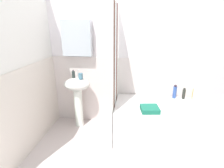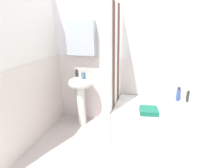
# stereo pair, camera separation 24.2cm
# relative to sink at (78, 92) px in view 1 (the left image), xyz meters

# --- Properties ---
(wall_back_tiled) EXTENTS (3.60, 0.18, 2.40)m
(wall_back_tiled) POSITION_rel_sink_xyz_m (0.99, 0.23, 0.50)
(wall_back_tiled) COLOR white
(wall_back_tiled) RESTS_ON ground_plane
(wall_left_tiled) EXTENTS (0.07, 1.81, 2.40)m
(wall_left_tiled) POSITION_rel_sink_xyz_m (-0.51, -0.69, 0.47)
(wall_left_tiled) COLOR white
(wall_left_tiled) RESTS_ON ground_plane
(sink) EXTENTS (0.44, 0.34, 0.88)m
(sink) POSITION_rel_sink_xyz_m (0.00, 0.00, 0.00)
(sink) COLOR white
(sink) RESTS_ON ground_plane
(faucet) EXTENTS (0.03, 0.12, 0.12)m
(faucet) POSITION_rel_sink_xyz_m (-0.00, 0.08, 0.30)
(faucet) COLOR silver
(faucet) RESTS_ON sink
(soap_dispenser) EXTENTS (0.05, 0.05, 0.13)m
(soap_dispenser) POSITION_rel_sink_xyz_m (-0.06, 0.04, 0.29)
(soap_dispenser) COLOR #26302E
(soap_dispenser) RESTS_ON sink
(toothbrush_cup) EXTENTS (0.07, 0.07, 0.10)m
(toothbrush_cup) POSITION_rel_sink_xyz_m (0.08, -0.01, 0.28)
(toothbrush_cup) COLOR teal
(toothbrush_cup) RESTS_ON sink
(bathtub) EXTENTS (1.42, 0.75, 0.57)m
(bathtub) POSITION_rel_sink_xyz_m (1.38, -0.19, -0.36)
(bathtub) COLOR white
(bathtub) RESTS_ON ground_plane
(shower_curtain) EXTENTS (0.01, 0.75, 2.00)m
(shower_curtain) POSITION_rel_sink_xyz_m (0.66, -0.19, 0.36)
(shower_curtain) COLOR white
(shower_curtain) RESTS_ON ground_plane
(body_wash_bottle) EXTENTS (0.05, 0.05, 0.22)m
(body_wash_bottle) POSITION_rel_sink_xyz_m (1.99, 0.13, 0.03)
(body_wash_bottle) COLOR white
(body_wash_bottle) RESTS_ON bathtub
(shampoo_bottle) EXTENTS (0.06, 0.06, 0.20)m
(shampoo_bottle) POSITION_rel_sink_xyz_m (1.90, 0.10, 0.02)
(shampoo_bottle) COLOR gold
(shampoo_bottle) RESTS_ON bathtub
(conditioner_bottle) EXTENTS (0.05, 0.05, 0.18)m
(conditioner_bottle) POSITION_rel_sink_xyz_m (1.75, 0.11, 0.01)
(conditioner_bottle) COLOR #2B2D26
(conditioner_bottle) RESTS_ON bathtub
(lotion_bottle) EXTENTS (0.06, 0.06, 0.23)m
(lotion_bottle) POSITION_rel_sink_xyz_m (1.60, 0.12, 0.04)
(lotion_bottle) COLOR #2F4E98
(lotion_bottle) RESTS_ON bathtub
(towel_folded) EXTENTS (0.28, 0.26, 0.07)m
(towel_folded) POSITION_rel_sink_xyz_m (1.18, -0.39, -0.04)
(towel_folded) COLOR #1C6A53
(towel_folded) RESTS_ON bathtub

